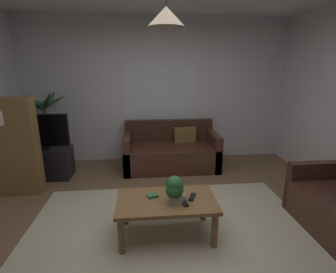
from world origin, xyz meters
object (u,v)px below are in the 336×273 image
Objects in this scene: couch_under_window at (171,153)px; book_on_table_0 at (153,196)px; coffee_table at (166,205)px; bookshelf_corner at (11,146)px; remote_on_table_1 at (192,197)px; potted_palm_corner at (46,129)px; potted_plant_on_table at (175,189)px; tv at (38,131)px; remote_on_table_0 at (184,202)px; pendant_lamp at (166,16)px; tv_stand at (43,163)px.

couch_under_window is 14.90× the size of book_on_table_0.
bookshelf_corner reaches higher than coffee_table.
remote_on_table_1 is 3.18m from potted_palm_corner.
potted_plant_on_table is 0.31× the size of tv.
bookshelf_corner is at bearing -161.16° from couch_under_window.
couch_under_window reaches higher than remote_on_table_0.
tv reaches higher than book_on_table_0.
couch_under_window is 2.29m from potted_palm_corner.
remote_on_table_1 is 0.30× the size of pendant_lamp.
potted_plant_on_table is 1.65m from pendant_lamp.
bookshelf_corner is at bearing 176.57° from remote_on_table_1.
coffee_table is 3.00m from potted_palm_corner.
book_on_table_0 is at bearing 149.22° from potted_plant_on_table.
couch_under_window is at bearing 18.84° from bookshelf_corner.
tv reaches higher than tv_stand.
remote_on_table_1 is at bearing -37.65° from tv.
tv_stand is (-2.07, 1.81, -0.19)m from remote_on_table_0.
tv is at bearing -172.49° from couch_under_window.
couch_under_window reaches higher than tv_stand.
tv_stand reaches higher than coffee_table.
book_on_table_0 is 1.79m from pendant_lamp.
book_on_table_0 is 0.08× the size of potted_palm_corner.
pendant_lamp is (1.90, -1.69, 1.43)m from tv.
tv reaches higher than couch_under_window.
couch_under_window is 1.95m from book_on_table_0.
remote_on_table_1 is 0.17× the size of tv.
coffee_table is at bearing -10.62° from pendant_lamp.
potted_palm_corner reaches higher than remote_on_table_0.
bookshelf_corner reaches higher than remote_on_table_1.
book_on_table_0 reaches higher than remote_on_table_0.
bookshelf_corner is (-2.36, 1.16, 0.28)m from remote_on_table_1.
remote_on_table_0 is 2.76m from tv_stand.
pendant_lamp reaches higher than coffee_table.
remote_on_table_0 is 0.15m from remote_on_table_1.
coffee_table is 3.64× the size of potted_plant_on_table.
pendant_lamp is (-0.18, 0.09, 1.79)m from remote_on_table_0.
couch_under_window is at bearing 77.96° from book_on_table_0.
bookshelf_corner is (-2.08, 1.18, 0.36)m from coffee_table.
book_on_table_0 is 0.21× the size of pendant_lamp.
pendant_lamp is (-0.28, -0.01, 1.79)m from remote_on_table_1.
potted_plant_on_table reaches higher than coffee_table.
pendant_lamp is at bearing 144.42° from potted_plant_on_table.
pendant_lamp is at bearing -27.78° from book_on_table_0.
tv_stand reaches higher than book_on_table_0.
pendant_lamp reaches higher than remote_on_table_0.
remote_on_table_0 is 1.00× the size of remote_on_table_1.
tv reaches higher than potted_plant_on_table.
remote_on_table_1 is at bearing 2.38° from pendant_lamp.
tv is 0.67× the size of bookshelf_corner.
potted_plant_on_table is at bearing -35.58° from pendant_lamp.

